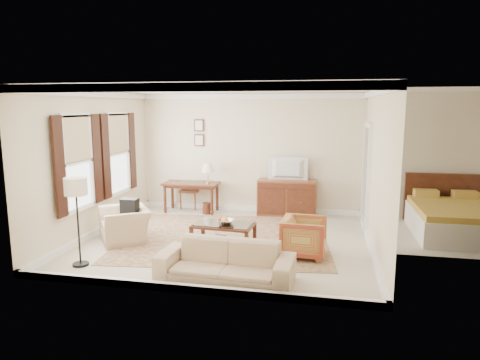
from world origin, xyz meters
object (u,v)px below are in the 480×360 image
(tv, at_px, (288,161))
(striped_armchair, at_px, (304,235))
(sideboard, at_px, (287,198))
(coffee_table, at_px, (224,229))
(writing_desk, at_px, (191,187))
(sofa, at_px, (225,256))
(club_armchair, at_px, (125,219))

(tv, height_order, striped_armchair, tv)
(sideboard, distance_m, coffee_table, 2.82)
(writing_desk, height_order, striped_armchair, striped_armchair)
(tv, bearing_deg, coffee_table, 70.71)
(coffee_table, distance_m, sofa, 1.56)
(tv, height_order, coffee_table, tv)
(writing_desk, bearing_deg, tv, 2.89)
(sideboard, relative_size, club_armchair, 1.41)
(tv, distance_m, coffee_table, 2.95)
(club_armchair, bearing_deg, sofa, 21.00)
(writing_desk, xyz_separation_m, coffee_table, (1.43, -2.52, -0.27))
(writing_desk, xyz_separation_m, tv, (2.36, 0.12, 0.68))
(tv, relative_size, club_armchair, 0.91)
(sideboard, bearing_deg, sofa, -97.26)
(sideboard, bearing_deg, coffee_table, -109.15)
(writing_desk, height_order, tv, tv)
(coffee_table, height_order, club_armchair, club_armchair)
(sofa, bearing_deg, coffee_table, 107.83)
(striped_armchair, height_order, club_armchair, club_armchair)
(striped_armchair, xyz_separation_m, club_armchair, (-3.46, 0.20, 0.05))
(striped_armchair, distance_m, club_armchair, 3.47)
(coffee_table, height_order, striped_armchair, striped_armchair)
(sofa, bearing_deg, club_armchair, 150.38)
(striped_armchair, relative_size, sofa, 0.38)
(club_armchair, distance_m, sofa, 2.82)
(club_armchair, xyz_separation_m, sofa, (2.37, -1.53, -0.04))
(striped_armchair, bearing_deg, tv, 14.50)
(tv, distance_m, sofa, 4.27)
(writing_desk, xyz_separation_m, sideboard, (2.36, 0.14, -0.20))
(sideboard, xyz_separation_m, coffee_table, (-0.92, -2.66, -0.07))
(sideboard, bearing_deg, writing_desk, -176.62)
(coffee_table, relative_size, club_armchair, 1.16)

